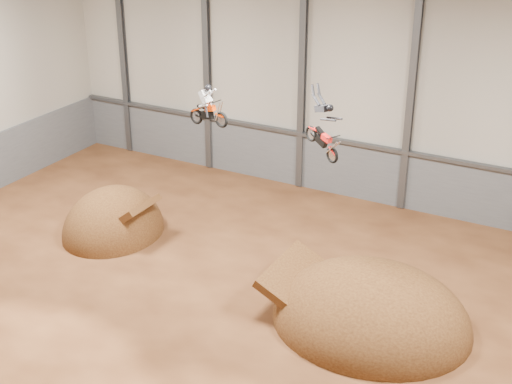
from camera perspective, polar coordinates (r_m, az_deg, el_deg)
floor at (r=32.50m, az=-2.39°, el=-10.04°), size 40.00×40.00×0.00m
back_wall at (r=41.96m, az=8.01°, el=8.46°), size 40.00×0.10×14.00m
ceiling at (r=27.15m, az=-2.92°, el=15.11°), size 40.00×40.00×0.00m
lower_band_back at (r=43.59m, az=7.56°, el=1.78°), size 39.80×0.18×3.50m
steel_rail at (r=42.80m, az=7.62°, el=3.94°), size 39.80×0.35×0.20m
steel_column_0 at (r=49.86m, az=-10.57°, el=10.83°), size 0.40×0.36×13.90m
steel_column_1 at (r=46.08m, az=-3.94°, el=10.08°), size 0.40×0.36×13.90m
steel_column_2 at (r=43.00m, az=3.72°, el=9.04°), size 0.40×0.36×13.90m
steel_column_3 at (r=40.79m, az=12.31°, el=7.67°), size 0.40×0.36×13.90m
takeoff_ramp at (r=40.29m, az=-11.28°, el=-3.23°), size 5.25×6.06×5.25m
landing_ramp at (r=32.55m, az=9.12°, el=-10.31°), size 8.92×7.89×5.14m
fmx_rider_a at (r=32.88m, az=-3.79°, el=7.06°), size 2.71×1.42×2.39m
fmx_rider_b at (r=29.95m, az=5.19°, el=5.56°), size 3.60×2.38×3.36m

